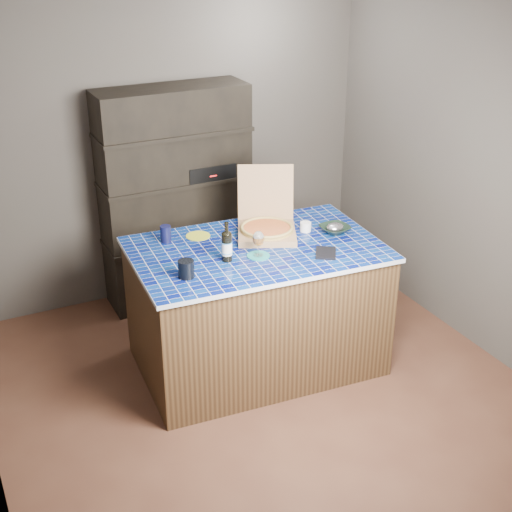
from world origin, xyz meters
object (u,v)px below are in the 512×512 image
pizza_box (267,227)px  kitchen_island (256,307)px  dvd_case (326,253)px  bowl (335,229)px  wine_glass (258,239)px  mead_bottle (227,246)px

pizza_box → kitchen_island: bearing=-109.8°
dvd_case → bowl: 0.38m
pizza_box → wine_glass: 0.37m
pizza_box → wine_glass: pizza_box is taller
bowl → mead_bottle: bearing=-174.8°
mead_bottle → dvd_case: (0.63, -0.20, -0.10)m
wine_glass → pizza_box: bearing=54.3°
wine_glass → dvd_case: (0.42, -0.17, -0.12)m
wine_glass → bowl: 0.68m
mead_bottle → wine_glass: 0.22m
pizza_box → wine_glass: bearing=-101.0°
pizza_box → dvd_case: bearing=-40.8°
bowl → dvd_case: bearing=-131.1°
kitchen_island → wine_glass: size_ratio=10.08×
wine_glass → dvd_case: 0.47m
mead_bottle → wine_glass: mead_bottle is taller
wine_glass → bowl: size_ratio=0.85×
mead_bottle → kitchen_island: bearing=20.2°
kitchen_island → pizza_box: size_ratio=2.88×
kitchen_island → dvd_case: (0.37, -0.30, 0.47)m
kitchen_island → bowl: 0.79m
kitchen_island → bowl: bowl is taller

